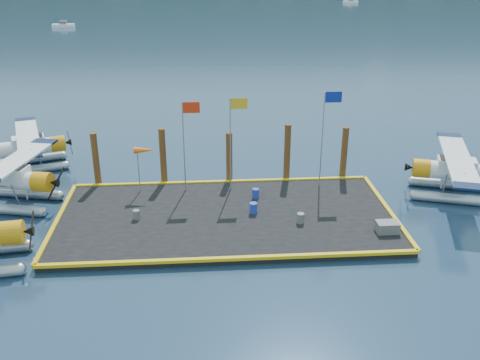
# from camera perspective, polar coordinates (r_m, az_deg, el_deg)

# --- Properties ---
(ground) EXTENTS (4000.00, 4000.00, 0.00)m
(ground) POSITION_cam_1_polar(r_m,az_deg,el_deg) (32.52, -1.49, -4.35)
(ground) COLOR #182E48
(ground) RESTS_ON ground
(dock) EXTENTS (20.00, 10.00, 0.40)m
(dock) POSITION_cam_1_polar(r_m,az_deg,el_deg) (32.43, -1.50, -4.04)
(dock) COLOR black
(dock) RESTS_ON ground
(dock_bumpers) EXTENTS (20.25, 10.25, 0.18)m
(dock_bumpers) POSITION_cam_1_polar(r_m,az_deg,el_deg) (32.30, -1.50, -3.58)
(dock_bumpers) COLOR #C8A10B
(dock_bumpers) RESTS_ON dock
(seaplane_b) EXTENTS (9.60, 10.41, 3.69)m
(seaplane_b) POSITION_cam_1_polar(r_m,az_deg,el_deg) (36.92, -23.83, -0.21)
(seaplane_b) COLOR #999FA7
(seaplane_b) RESTS_ON ground
(seaplane_c) EXTENTS (9.05, 9.67, 3.46)m
(seaplane_c) POSITION_cam_1_polar(r_m,az_deg,el_deg) (42.63, -22.05, 2.98)
(seaplane_c) COLOR #999FA7
(seaplane_c) RESTS_ON ground
(seaplane_d) EXTENTS (9.61, 10.28, 3.68)m
(seaplane_d) POSITION_cam_1_polar(r_m,az_deg,el_deg) (37.86, 22.59, 0.56)
(seaplane_d) COLOR #999FA7
(seaplane_d) RESTS_ON ground
(drum_0) EXTENTS (0.41, 0.41, 0.57)m
(drum_0) POSITION_cam_1_polar(r_m,az_deg,el_deg) (32.30, -11.00, -3.65)
(drum_0) COLOR #515155
(drum_0) RESTS_ON dock
(drum_1) EXTENTS (0.43, 0.43, 0.60)m
(drum_1) POSITION_cam_1_polar(r_m,az_deg,el_deg) (31.48, 6.47, -4.07)
(drum_1) COLOR #515155
(drum_1) RESTS_ON dock
(drum_2) EXTENTS (0.47, 0.47, 0.66)m
(drum_2) POSITION_cam_1_polar(r_m,az_deg,el_deg) (32.41, 1.44, -3.00)
(drum_2) COLOR #1C339A
(drum_2) RESTS_ON dock
(drum_5) EXTENTS (0.44, 0.44, 0.62)m
(drum_5) POSITION_cam_1_polar(r_m,az_deg,el_deg) (34.39, 1.68, -1.43)
(drum_5) COLOR #1C339A
(drum_5) RESTS_ON dock
(crate) EXTENTS (1.24, 0.83, 0.62)m
(crate) POSITION_cam_1_polar(r_m,az_deg,el_deg) (31.43, 15.43, -4.85)
(crate) COLOR #515155
(crate) RESTS_ON dock
(flagpole_red) EXTENTS (1.14, 0.08, 6.00)m
(flagpole_red) POSITION_cam_1_polar(r_m,az_deg,el_deg) (34.30, -5.72, 5.02)
(flagpole_red) COLOR gray
(flagpole_red) RESTS_ON dock
(flagpole_yellow) EXTENTS (1.14, 0.08, 6.20)m
(flagpole_yellow) POSITION_cam_1_polar(r_m,az_deg,el_deg) (34.31, -0.70, 5.35)
(flagpole_yellow) COLOR gray
(flagpole_yellow) RESTS_ON dock
(flagpole_blue) EXTENTS (1.14, 0.08, 6.50)m
(flagpole_blue) POSITION_cam_1_polar(r_m,az_deg,el_deg) (35.11, 9.16, 5.77)
(flagpole_blue) COLOR gray
(flagpole_blue) RESTS_ON dock
(windsock) EXTENTS (1.40, 0.44, 3.12)m
(windsock) POSITION_cam_1_polar(r_m,az_deg,el_deg) (34.88, -10.14, 3.05)
(windsock) COLOR gray
(windsock) RESTS_ON dock
(piling_0) EXTENTS (0.44, 0.44, 4.00)m
(piling_0) POSITION_cam_1_polar(r_m,az_deg,el_deg) (37.31, -15.10, 1.93)
(piling_0) COLOR #472514
(piling_0) RESTS_ON ground
(piling_1) EXTENTS (0.44, 0.44, 4.20)m
(piling_1) POSITION_cam_1_polar(r_m,az_deg,el_deg) (36.67, -8.20, 2.31)
(piling_1) COLOR #472514
(piling_1) RESTS_ON ground
(piling_2) EXTENTS (0.44, 0.44, 3.80)m
(piling_2) POSITION_cam_1_polar(r_m,az_deg,el_deg) (36.68, -1.15, 2.23)
(piling_2) COLOR #472514
(piling_2) RESTS_ON ground
(piling_3) EXTENTS (0.44, 0.44, 4.30)m
(piling_3) POSITION_cam_1_polar(r_m,az_deg,el_deg) (36.99, 5.05, 2.74)
(piling_3) COLOR #472514
(piling_3) RESTS_ON ground
(piling_4) EXTENTS (0.44, 0.44, 4.00)m
(piling_4) POSITION_cam_1_polar(r_m,az_deg,el_deg) (37.87, 11.03, 2.65)
(piling_4) COLOR #472514
(piling_4) RESTS_ON ground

